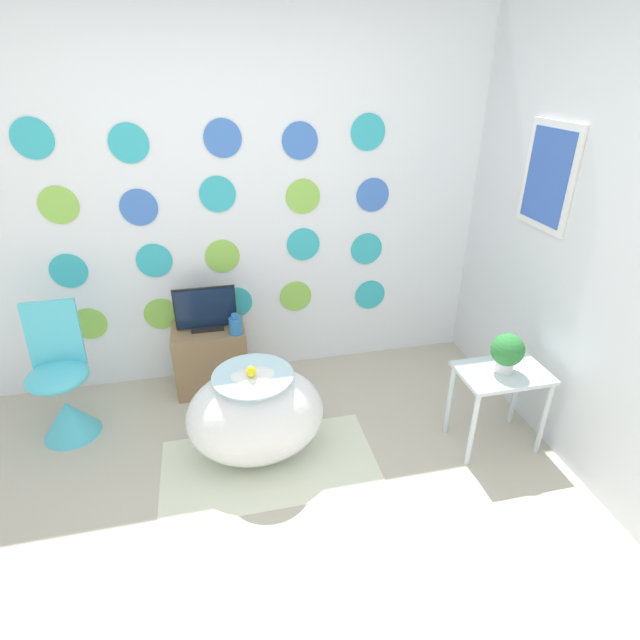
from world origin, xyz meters
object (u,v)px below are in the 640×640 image
at_px(potted_plant_left, 507,351).
at_px(vase, 236,325).
at_px(bathtub, 256,415).
at_px(chair, 64,397).
at_px(tv, 206,311).

bearing_deg(potted_plant_left, vase, 149.03).
height_order(bathtub, vase, vase).
xyz_separation_m(chair, tv, (0.91, 0.32, 0.34)).
height_order(chair, tv, chair).
bearing_deg(tv, chair, -160.38).
xyz_separation_m(chair, vase, (1.10, 0.21, 0.27)).
height_order(tv, vase, tv).
xyz_separation_m(bathtub, potted_plant_left, (1.44, -0.20, 0.36)).
relative_size(bathtub, tv, 1.92).
bearing_deg(potted_plant_left, chair, 165.26).
xyz_separation_m(tv, potted_plant_left, (1.67, -1.00, 0.05)).
height_order(tv, potted_plant_left, tv).
distance_m(tv, potted_plant_left, 1.95).
distance_m(tv, vase, 0.24).
distance_m(chair, tv, 1.02).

